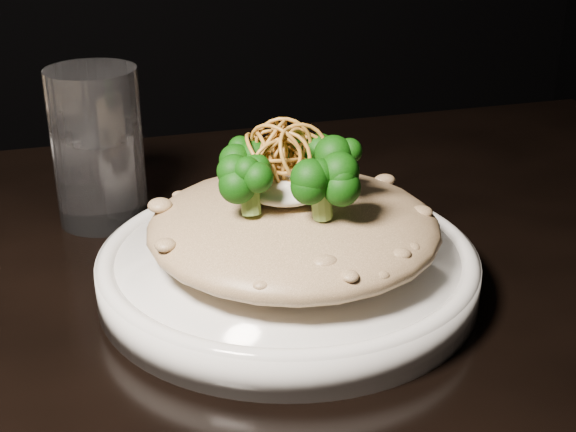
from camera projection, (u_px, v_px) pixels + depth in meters
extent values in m
cube|color=black|center=(186.00, 368.00, 0.51)|extent=(1.10, 0.80, 0.04)
cylinder|color=black|center=(514.00, 402.00, 1.08)|extent=(0.05, 0.05, 0.71)
cylinder|color=white|center=(288.00, 270.00, 0.56)|extent=(0.26, 0.26, 0.03)
ellipsoid|color=brown|center=(294.00, 227.00, 0.54)|extent=(0.20, 0.20, 0.04)
ellipsoid|color=white|center=(285.00, 187.00, 0.53)|extent=(0.06, 0.06, 0.02)
cylinder|color=silver|center=(98.00, 147.00, 0.64)|extent=(0.07, 0.07, 0.13)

